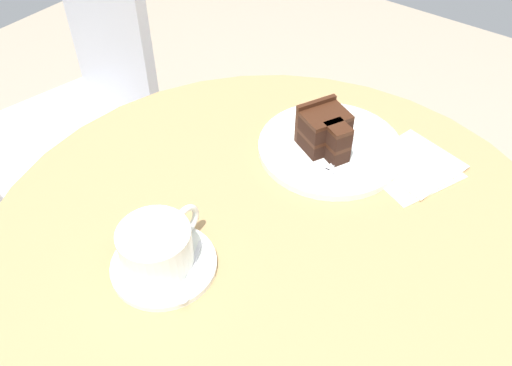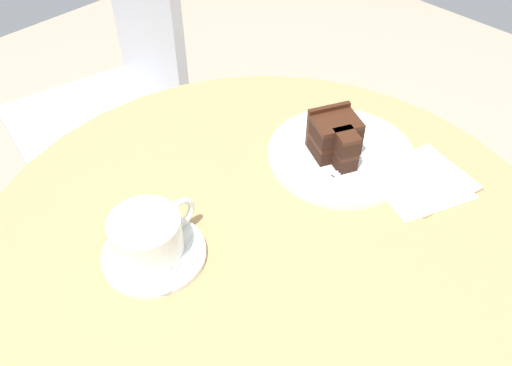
# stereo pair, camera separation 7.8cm
# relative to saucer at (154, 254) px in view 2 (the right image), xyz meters

# --- Properties ---
(cafe_table) EXTENTS (0.84, 0.84, 0.72)m
(cafe_table) POSITION_rel_saucer_xyz_m (0.13, -0.09, -0.12)
(cafe_table) COLOR #A37F51
(cafe_table) RESTS_ON ground
(saucer) EXTENTS (0.14, 0.14, 0.01)m
(saucer) POSITION_rel_saucer_xyz_m (0.00, 0.00, 0.00)
(saucer) COLOR silver
(saucer) RESTS_ON cafe_table
(coffee_cup) EXTENTS (0.13, 0.10, 0.06)m
(coffee_cup) POSITION_rel_saucer_xyz_m (-0.00, 0.01, 0.03)
(coffee_cup) COLOR silver
(coffee_cup) RESTS_ON saucer
(teaspoon) EXTENTS (0.09, 0.05, 0.00)m
(teaspoon) POSITION_rel_saucer_xyz_m (-0.00, -0.05, 0.01)
(teaspoon) COLOR silver
(teaspoon) RESTS_ON saucer
(cake_plate) EXTENTS (0.24, 0.24, 0.01)m
(cake_plate) POSITION_rel_saucer_xyz_m (0.34, -0.05, 0.00)
(cake_plate) COLOR silver
(cake_plate) RESTS_ON cafe_table
(cake_slice) EXTENTS (0.09, 0.10, 0.07)m
(cake_slice) POSITION_rel_saucer_xyz_m (0.33, -0.04, 0.04)
(cake_slice) COLOR black
(cake_slice) RESTS_ON cake_plate
(fork) EXTENTS (0.15, 0.02, 0.00)m
(fork) POSITION_rel_saucer_xyz_m (0.30, -0.08, 0.01)
(fork) COLOR silver
(fork) RESTS_ON cake_plate
(napkin) EXTENTS (0.17, 0.17, 0.00)m
(napkin) POSITION_rel_saucer_xyz_m (0.38, -0.17, -0.00)
(napkin) COLOR beige
(napkin) RESTS_ON cafe_table
(cafe_chair) EXTENTS (0.45, 0.45, 0.95)m
(cafe_chair) POSITION_rel_saucer_xyz_m (0.34, 0.62, -0.16)
(cafe_chair) COLOR #BCBCC1
(cafe_chair) RESTS_ON ground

